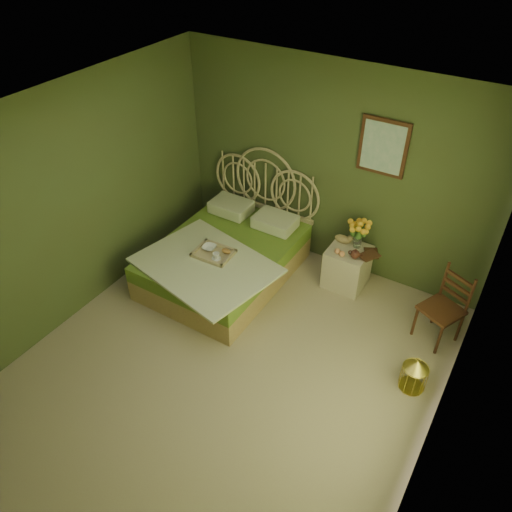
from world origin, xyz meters
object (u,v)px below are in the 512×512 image
Objects in this scene: nightstand at (349,261)px; chair at (445,301)px; birdcage at (414,374)px; bed at (227,255)px.

chair is at bearing -12.80° from nightstand.
birdcage is (1.21, -1.14, -0.16)m from nightstand.
nightstand is 2.49× the size of birdcage.
bed is 5.71× the size of birdcage.
chair is at bearing 90.00° from birdcage.
chair is (2.58, 0.36, 0.19)m from bed.
bed reaches higher than birdcage.
bed is 2.61m from chair.
bed is 2.30× the size of nightstand.
nightstand is at bearing 24.83° from bed.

